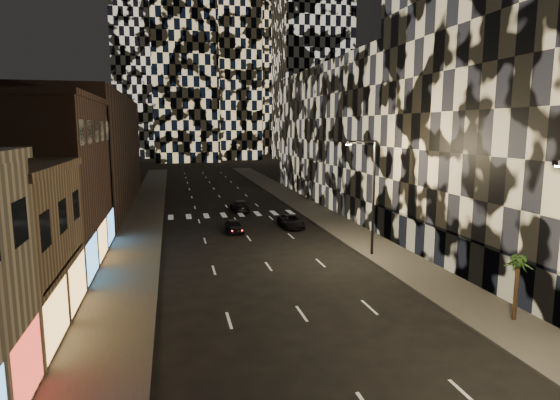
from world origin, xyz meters
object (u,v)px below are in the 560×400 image
car_dark_oncoming (240,206)px  palm_tree (518,267)px  streetlight_far (371,189)px  car_dark_midlane (235,226)px  car_dark_rightlane (291,221)px

car_dark_oncoming → palm_tree: (9.38, -35.44, 2.31)m
palm_tree → car_dark_oncoming: bearing=104.8°
streetlight_far → palm_tree: 13.97m
streetlight_far → car_dark_oncoming: bearing=108.2°
streetlight_far → car_dark_midlane: size_ratio=2.47×
car_dark_midlane → palm_tree: bearing=-67.0°
streetlight_far → car_dark_oncoming: size_ratio=1.90×
car_dark_midlane → car_dark_oncoming: 11.31m
car_dark_oncoming → car_dark_midlane: bearing=77.5°
car_dark_oncoming → car_dark_rightlane: (3.79, -10.14, -0.06)m
car_dark_rightlane → car_dark_oncoming: bearing=109.6°
car_dark_midlane → car_dark_rightlane: 6.00m
car_dark_oncoming → car_dark_rightlane: 10.83m
streetlight_far → palm_tree: streetlight_far is taller
car_dark_midlane → car_dark_rightlane: size_ratio=0.81×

